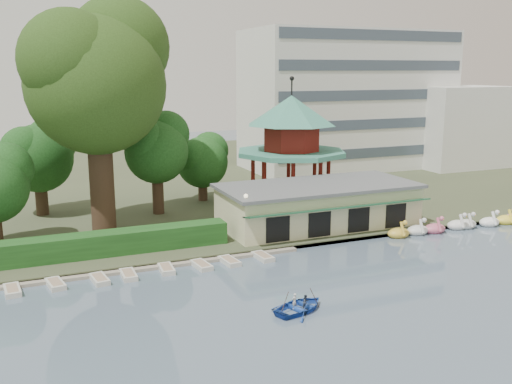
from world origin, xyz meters
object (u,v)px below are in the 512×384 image
pavilion (291,138)px  big_tree (97,73)px  boathouse (318,204)px  rowboat_with_passengers (300,303)px  dock (84,275)px

pavilion → big_tree: 22.33m
boathouse → rowboat_with_passengers: (-10.15, -16.35, -1.83)m
pavilion → big_tree: size_ratio=0.64×
boathouse → pavilion: pavilion is taller
boathouse → big_tree: 23.29m
pavilion → rowboat_with_passengers: (-12.15, -26.38, -6.94)m
pavilion → big_tree: bearing=-169.7°
big_tree → rowboat_with_passengers: size_ratio=3.38×
big_tree → dock: bearing=-106.1°
rowboat_with_passengers → pavilion: bearing=65.3°
boathouse → rowboat_with_passengers: boathouse is taller
dock → pavilion: (24.00, 14.80, 7.36)m
boathouse → rowboat_with_passengers: bearing=-121.8°
big_tree → boathouse: bearing=-18.3°
rowboat_with_passengers → boathouse: bearing=58.2°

